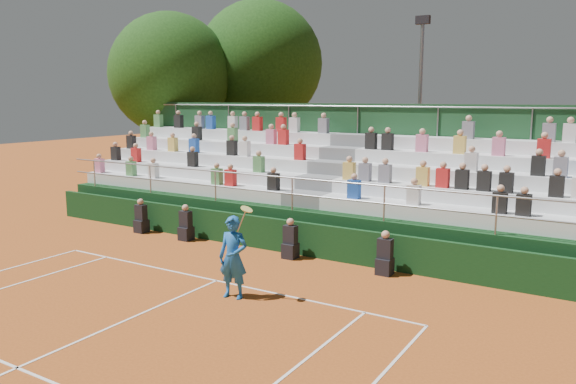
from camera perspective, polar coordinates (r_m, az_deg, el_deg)
The scene contains 8 objects.
ground at distance 14.62m, azimuth -7.28°, elevation -8.95°, with size 90.00×90.00×0.00m, color #A9501C.
courtside_wall at distance 16.98m, azimuth -0.53°, elevation -4.47°, with size 20.00×0.15×1.00m, color black.
line_officials at distance 17.31m, azimuth -4.82°, elevation -4.32°, with size 9.36×0.40×1.19m.
grandstand at distance 19.62m, azimuth 4.48°, elevation -0.86°, with size 20.00×5.20×4.40m.
tennis_player at distance 13.14m, azimuth -5.58°, elevation -6.61°, with size 0.92×0.58×2.22m.
tree_west at distance 29.26m, azimuth -11.87°, elevation 11.59°, with size 6.08×6.08×8.80m.
tree_east at distance 30.93m, azimuth -2.89°, elevation 12.86°, with size 6.70×6.70×9.75m.
floodlight_mast at distance 25.46m, azimuth 13.26°, elevation 9.52°, with size 0.60×0.25×8.06m.
Camera 1 is at (8.74, -10.76, 4.64)m, focal length 35.00 mm.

